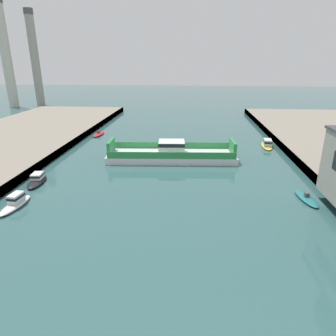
{
  "coord_description": "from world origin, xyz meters",
  "views": [
    {
      "loc": [
        3.12,
        -8.6,
        15.73
      ],
      "look_at": [
        0.0,
        29.53,
        2.0
      ],
      "focal_mm": 31.98,
      "sensor_mm": 36.0,
      "label": 1
    }
  ],
  "objects_px": {
    "moored_boat_near_left": "(37,180)",
    "smokestack_distant_b": "(34,56)",
    "moored_boat_mid_right": "(99,134)",
    "moored_boat_far_right": "(306,198)",
    "moored_boat_upstream_a": "(267,144)",
    "smokestack_distant_a": "(5,51)",
    "chain_ferry": "(172,154)",
    "moored_boat_far_left": "(15,202)"
  },
  "relations": [
    {
      "from": "moored_boat_far_right",
      "to": "chain_ferry",
      "type": "bearing_deg",
      "value": 140.44
    },
    {
      "from": "moored_boat_mid_right",
      "to": "moored_boat_near_left",
      "type": "bearing_deg",
      "value": -89.87
    },
    {
      "from": "moored_boat_far_right",
      "to": "smokestack_distant_b",
      "type": "xyz_separation_m",
      "value": [
        -71.15,
        76.7,
        17.22
      ]
    },
    {
      "from": "moored_boat_far_left",
      "to": "chain_ferry",
      "type": "bearing_deg",
      "value": 48.71
    },
    {
      "from": "moored_boat_near_left",
      "to": "moored_boat_mid_right",
      "type": "height_order",
      "value": "moored_boat_near_left"
    },
    {
      "from": "chain_ferry",
      "to": "moored_boat_far_right",
      "type": "height_order",
      "value": "chain_ferry"
    },
    {
      "from": "moored_boat_near_left",
      "to": "smokestack_distant_a",
      "type": "distance_m",
      "value": 83.58
    },
    {
      "from": "moored_boat_mid_right",
      "to": "smokestack_distant_b",
      "type": "bearing_deg",
      "value": 128.24
    },
    {
      "from": "moored_boat_near_left",
      "to": "smokestack_distant_a",
      "type": "height_order",
      "value": "smokestack_distant_a"
    },
    {
      "from": "moored_boat_upstream_a",
      "to": "smokestack_distant_b",
      "type": "height_order",
      "value": "smokestack_distant_b"
    },
    {
      "from": "smokestack_distant_a",
      "to": "smokestack_distant_b",
      "type": "distance_m",
      "value": 9.26
    },
    {
      "from": "moored_boat_near_left",
      "to": "moored_boat_mid_right",
      "type": "relative_size",
      "value": 1.0
    },
    {
      "from": "moored_boat_near_left",
      "to": "smokestack_distant_b",
      "type": "bearing_deg",
      "value": 116.11
    },
    {
      "from": "smokestack_distant_a",
      "to": "chain_ferry",
      "type": "bearing_deg",
      "value": -42.94
    },
    {
      "from": "moored_boat_mid_right",
      "to": "moored_boat_far_right",
      "type": "bearing_deg",
      "value": -41.31
    },
    {
      "from": "chain_ferry",
      "to": "smokestack_distant_b",
      "type": "bearing_deg",
      "value": 130.8
    },
    {
      "from": "moored_boat_mid_right",
      "to": "smokestack_distant_b",
      "type": "height_order",
      "value": "smokestack_distant_b"
    },
    {
      "from": "chain_ferry",
      "to": "moored_boat_far_left",
      "type": "xyz_separation_m",
      "value": [
        -16.51,
        -18.8,
        -0.45
      ]
    },
    {
      "from": "moored_boat_near_left",
      "to": "smokestack_distant_b",
      "type": "height_order",
      "value": "smokestack_distant_b"
    },
    {
      "from": "chain_ferry",
      "to": "moored_boat_mid_right",
      "type": "xyz_separation_m",
      "value": [
        -17.62,
        16.4,
        -0.77
      ]
    },
    {
      "from": "moored_boat_near_left",
      "to": "moored_boat_far_left",
      "type": "relative_size",
      "value": 1.0
    },
    {
      "from": "moored_boat_far_right",
      "to": "smokestack_distant_b",
      "type": "distance_m",
      "value": 106.03
    },
    {
      "from": "moored_boat_near_left",
      "to": "smokestack_distant_a",
      "type": "xyz_separation_m",
      "value": [
        -43.76,
        68.81,
        18.34
      ]
    },
    {
      "from": "chain_ferry",
      "to": "moored_boat_far_left",
      "type": "bearing_deg",
      "value": -131.29
    },
    {
      "from": "moored_boat_near_left",
      "to": "smokestack_distant_b",
      "type": "distance_m",
      "value": 84.38
    },
    {
      "from": "moored_boat_near_left",
      "to": "smokestack_distant_a",
      "type": "bearing_deg",
      "value": 122.46
    },
    {
      "from": "moored_boat_near_left",
      "to": "moored_boat_far_left",
      "type": "height_order",
      "value": "moored_boat_far_left"
    },
    {
      "from": "moored_boat_near_left",
      "to": "moored_boat_upstream_a",
      "type": "bearing_deg",
      "value": 30.87
    },
    {
      "from": "moored_boat_near_left",
      "to": "moored_boat_mid_right",
      "type": "xyz_separation_m",
      "value": [
        -0.06,
        28.14,
        -0.24
      ]
    },
    {
      "from": "smokestack_distant_b",
      "to": "moored_boat_near_left",
      "type": "bearing_deg",
      "value": -63.89
    },
    {
      "from": "moored_boat_mid_right",
      "to": "moored_boat_upstream_a",
      "type": "xyz_separation_m",
      "value": [
        35.55,
        -6.93,
        0.35
      ]
    },
    {
      "from": "moored_boat_upstream_a",
      "to": "smokestack_distant_a",
      "type": "relative_size",
      "value": 0.2
    },
    {
      "from": "moored_boat_mid_right",
      "to": "moored_boat_far_right",
      "type": "distance_m",
      "value": 46.38
    },
    {
      "from": "moored_boat_far_left",
      "to": "moored_boat_upstream_a",
      "type": "distance_m",
      "value": 44.55
    },
    {
      "from": "moored_boat_mid_right",
      "to": "moored_boat_far_right",
      "type": "height_order",
      "value": "moored_boat_mid_right"
    },
    {
      "from": "moored_boat_near_left",
      "to": "moored_boat_upstream_a",
      "type": "height_order",
      "value": "moored_boat_upstream_a"
    },
    {
      "from": "moored_boat_far_left",
      "to": "smokestack_distant_a",
      "type": "xyz_separation_m",
      "value": [
        -44.82,
        75.86,
        18.26
      ]
    },
    {
      "from": "moored_boat_near_left",
      "to": "moored_boat_far_right",
      "type": "distance_m",
      "value": 34.87
    },
    {
      "from": "smokestack_distant_a",
      "to": "moored_boat_upstream_a",
      "type": "bearing_deg",
      "value": -30.99
    },
    {
      "from": "moored_boat_mid_right",
      "to": "moored_boat_far_left",
      "type": "height_order",
      "value": "moored_boat_far_left"
    },
    {
      "from": "smokestack_distant_b",
      "to": "moored_boat_upstream_a",
      "type": "bearing_deg",
      "value": -36.42
    },
    {
      "from": "moored_boat_mid_right",
      "to": "moored_boat_upstream_a",
      "type": "relative_size",
      "value": 0.78
    }
  ]
}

